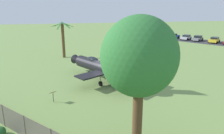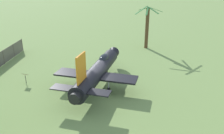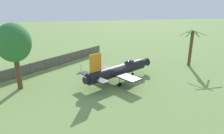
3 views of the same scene
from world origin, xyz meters
The scene contains 4 objects.
ground_plane centered at (0.00, 0.00, 0.00)m, with size 200.00×200.00×0.00m, color #75934C.
display_jet centered at (-0.18, 0.32, 1.73)m, with size 8.58×11.59×4.84m.
palm_tree centered at (-4.86, 14.49, 3.36)m, with size 3.93×4.20×6.53m.
info_plaque centered at (-6.03, -4.90, 0.85)m, with size 0.72×0.64×1.14m.
Camera 2 is at (16.03, -13.71, 10.74)m, focal length 36.36 mm.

